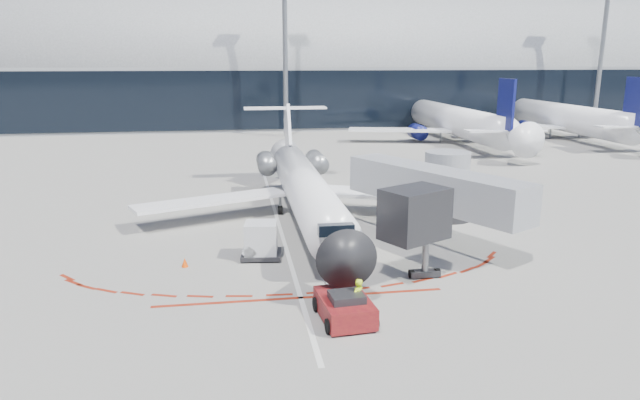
{
  "coord_description": "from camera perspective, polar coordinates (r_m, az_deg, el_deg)",
  "views": [
    {
      "loc": [
        -2.95,
        -36.78,
        11.12
      ],
      "look_at": [
        2.34,
        -2.41,
        2.54
      ],
      "focal_mm": 32.0,
      "sensor_mm": 36.0,
      "label": 1
    }
  ],
  "objects": [
    {
      "name": "safety_cone_right",
      "position": [
        31.07,
        4.97,
        -6.72
      ],
      "size": [
        0.33,
        0.33,
        0.46
      ],
      "primitive_type": "cone",
      "color": "#FF4A05",
      "rests_on": "ground"
    },
    {
      "name": "bg_airliner_1",
      "position": [
        91.57,
        23.25,
        9.36
      ],
      "size": [
        35.21,
        37.29,
        11.39
      ],
      "primitive_type": null,
      "color": "white",
      "rests_on": "ground"
    },
    {
      "name": "light_mast_east",
      "position": [
        102.7,
        26.36,
        13.24
      ],
      "size": [
        0.7,
        0.7,
        25.0
      ],
      "primitive_type": "cylinder",
      "color": "slate",
      "rests_on": "ground"
    },
    {
      "name": "jet_bridge",
      "position": [
        36.99,
        11.64,
        0.9
      ],
      "size": [
        10.03,
        15.2,
        4.9
      ],
      "color": "#94979C",
      "rests_on": "ground"
    },
    {
      "name": "pushback_tug",
      "position": [
        25.39,
        2.48,
        -10.63
      ],
      "size": [
        2.49,
        5.31,
        1.36
      ],
      "rotation": [
        0.0,
        0.0,
        0.09
      ],
      "color": "#5A0C15",
      "rests_on": "ground"
    },
    {
      "name": "bg_airliner_0",
      "position": [
        82.22,
        13.39,
        9.69
      ],
      "size": [
        35.05,
        37.12,
        11.34
      ],
      "primitive_type": null,
      "color": "white",
      "rests_on": "ground"
    },
    {
      "name": "terminal_building",
      "position": [
        101.83,
        -7.25,
        12.29
      ],
      "size": [
        150.0,
        24.15,
        24.0
      ],
      "color": "#9C9FA2",
      "rests_on": "ground"
    },
    {
      "name": "ground",
      "position": [
        38.54,
        -3.99,
        -2.95
      ],
      "size": [
        260.0,
        260.0,
        0.0
      ],
      "primitive_type": "plane",
      "color": "gray",
      "rests_on": "ground"
    },
    {
      "name": "apron_centerline",
      "position": [
        40.45,
        -4.23,
        -2.13
      ],
      "size": [
        0.25,
        40.0,
        0.01
      ],
      "primitive_type": "cube",
      "color": "silver",
      "rests_on": "ground"
    },
    {
      "name": "light_mast_centre",
      "position": [
        85.16,
        -3.5,
        14.76
      ],
      "size": [
        0.7,
        0.7,
        25.0
      ],
      "primitive_type": "cylinder",
      "color": "slate",
      "rests_on": "ground"
    },
    {
      "name": "apron_stop_bar",
      "position": [
        27.77,
        -1.94,
        -9.74
      ],
      "size": [
        14.0,
        0.25,
        0.01
      ],
      "primitive_type": "cube",
      "color": "maroon",
      "rests_on": "ground"
    },
    {
      "name": "uld_container",
      "position": [
        32.88,
        -5.91,
        -4.06
      ],
      "size": [
        2.46,
        2.16,
        2.11
      ],
      "rotation": [
        0.0,
        0.0,
        -0.12
      ],
      "color": "black",
      "rests_on": "ground"
    },
    {
      "name": "ramp_worker",
      "position": [
        25.34,
        3.78,
        -9.86
      ],
      "size": [
        0.81,
        0.79,
        1.88
      ],
      "primitive_type": "imported",
      "rotation": [
        0.0,
        0.0,
        3.87
      ],
      "color": "#C7EB18",
      "rests_on": "ground"
    },
    {
      "name": "regional_jet",
      "position": [
        40.47,
        -1.67,
        1.53
      ],
      "size": [
        24.07,
        29.69,
        7.43
      ],
      "color": "white",
      "rests_on": "ground"
    },
    {
      "name": "safety_cone_left",
      "position": [
        32.45,
        -13.37,
        -6.09
      ],
      "size": [
        0.37,
        0.37,
        0.52
      ],
      "primitive_type": "cone",
      "color": "#FF4A05",
      "rests_on": "ground"
    }
  ]
}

